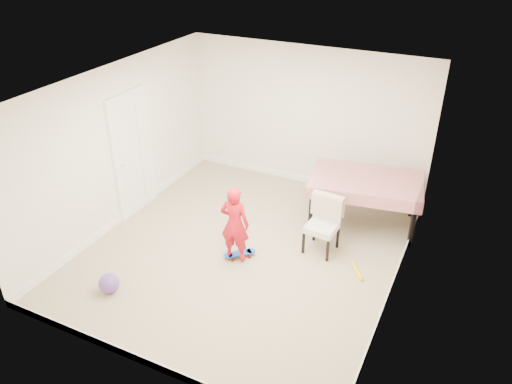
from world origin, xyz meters
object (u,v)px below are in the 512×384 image
at_px(child, 235,226).
at_px(balloon, 109,283).
at_px(dining_chair, 322,226).
at_px(dining_table, 364,201).
at_px(skateboard, 240,255).

relative_size(child, balloon, 4.27).
height_order(dining_chair, balloon, dining_chair).
bearing_deg(child, dining_table, -134.06).
height_order(dining_table, balloon, dining_table).
xyz_separation_m(dining_table, child, (-1.42, -1.83, 0.18)).
relative_size(dining_chair, child, 0.75).
distance_m(dining_chair, child, 1.32).
bearing_deg(skateboard, child, -152.22).
bearing_deg(skateboard, balloon, -173.46).
xyz_separation_m(dining_table, skateboard, (-1.40, -1.75, -0.38)).
bearing_deg(dining_chair, dining_table, 75.53).
xyz_separation_m(dining_chair, child, (-1.06, -0.78, 0.15)).
relative_size(dining_table, child, 1.47).
height_order(skateboard, balloon, balloon).
height_order(dining_table, skateboard, dining_table).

